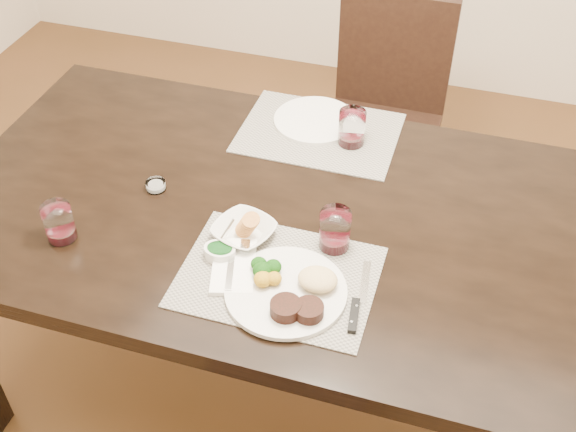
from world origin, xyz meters
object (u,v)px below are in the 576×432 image
(far_plate, at_px, (315,120))
(dinner_plate, at_px, (291,291))
(steak_knife, at_px, (357,307))
(cracker_bowl, at_px, (244,231))
(wine_glass_near, at_px, (335,231))
(chair_far, at_px, (385,107))

(far_plate, bearing_deg, dinner_plate, -78.85)
(steak_knife, relative_size, cracker_bowl, 1.23)
(wine_glass_near, bearing_deg, steak_knife, -61.48)
(dinner_plate, height_order, wine_glass_near, wine_glass_near)
(dinner_plate, height_order, far_plate, dinner_plate)
(chair_far, xyz_separation_m, far_plate, (-0.13, -0.53, 0.26))
(wine_glass_near, height_order, far_plate, wine_glass_near)
(chair_far, distance_m, steak_knife, 1.25)
(cracker_bowl, bearing_deg, wine_glass_near, 9.32)
(cracker_bowl, relative_size, wine_glass_near, 1.76)
(steak_knife, xyz_separation_m, cracker_bowl, (-0.32, 0.15, 0.01))
(far_plate, bearing_deg, steak_knife, -67.13)
(wine_glass_near, bearing_deg, chair_far, 93.29)
(cracker_bowl, relative_size, far_plate, 0.75)
(dinner_plate, height_order, cracker_bowl, cracker_bowl)
(steak_knife, xyz_separation_m, far_plate, (-0.29, 0.68, 0.00))
(chair_far, height_order, wine_glass_near, chair_far)
(steak_knife, bearing_deg, cracker_bowl, 148.02)
(dinner_plate, distance_m, steak_knife, 0.15)
(chair_far, bearing_deg, dinner_plate, -89.72)
(chair_far, height_order, steak_knife, chair_far)
(steak_knife, height_order, far_plate, same)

